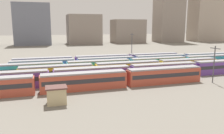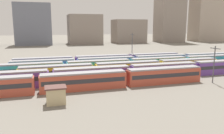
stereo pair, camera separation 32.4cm
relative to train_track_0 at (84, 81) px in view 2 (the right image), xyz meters
The scene contains 15 objects.
ground_plane 15.10m from the train_track_0, 119.77° to the left, with size 600.00×600.00×0.00m, color slate.
train_track_0 is the anchor object (origin of this frame).
train_track_1 31.67m from the train_track_0, ahead, with size 112.50×3.06×3.75m.
train_track_2 17.34m from the train_track_0, 36.86° to the left, with size 55.80×3.06×3.75m.
train_track_3 38.60m from the train_track_0, 23.84° to the left, with size 112.50×3.06×3.75m.
train_track_4 44.14m from the train_track_0, 28.11° to the left, with size 112.50×3.06×3.75m.
train_track_5 28.12m from the train_track_0, 67.63° to the left, with size 55.80×3.06×3.75m.
catenary_pole_0 30.41m from the train_track_0, ahead, with size 0.24×3.20×8.76m.
catenary_pole_1 36.86m from the train_track_0, 52.31° to the left, with size 0.24×3.20×10.86m.
signal_hut 9.57m from the train_track_0, 129.84° to the right, with size 3.60×3.00×3.04m.
distant_building_1 127.35m from the train_track_0, 96.56° to the left, with size 24.50×18.76×28.97m, color slate.
distant_building_2 128.14m from the train_track_0, 80.01° to the left, with size 24.29×20.30×21.75m, color gray.
distant_building_3 138.79m from the train_track_0, 65.27° to the left, with size 25.03×17.41×18.39m, color gray.
distant_building_4 159.24m from the train_track_0, 53.03° to the left, with size 21.45×17.66×49.89m, color gray.
distant_building_5 184.14m from the train_track_0, 43.36° to the left, with size 29.05×16.94×37.48m, color #A89989.
Camera 2 is at (-0.07, -45.67, 13.20)m, focal length 35.97 mm.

